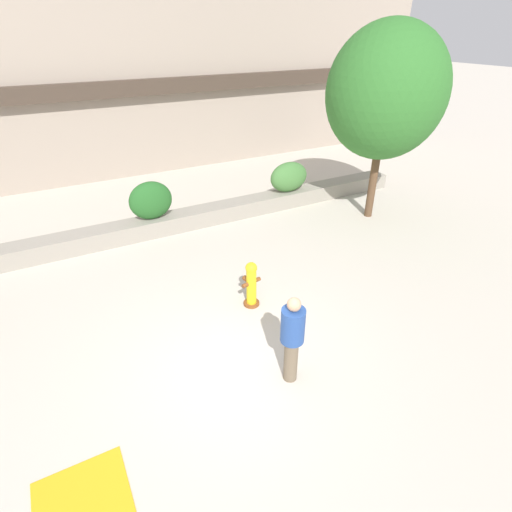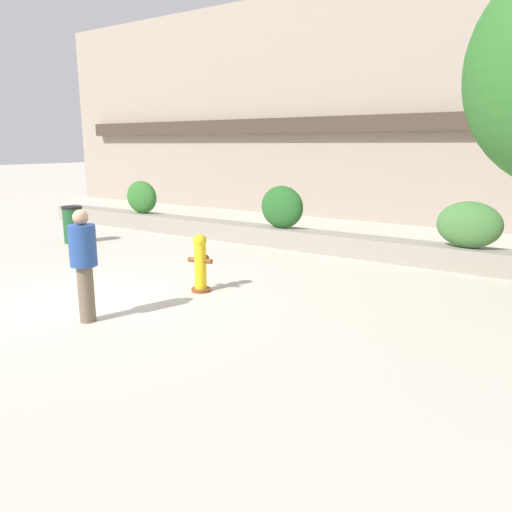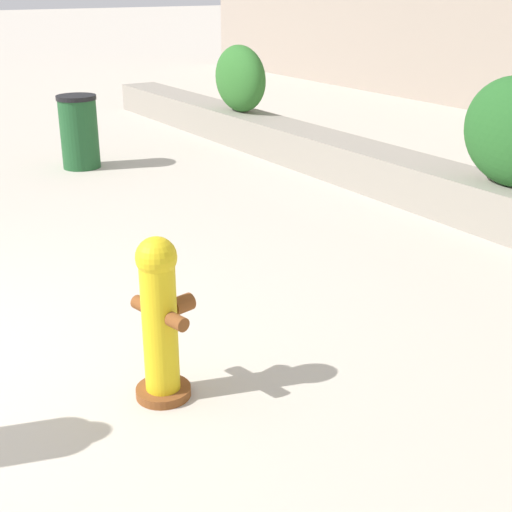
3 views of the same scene
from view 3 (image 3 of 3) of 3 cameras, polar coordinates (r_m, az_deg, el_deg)
planter_wall_low at (r=8.04m, az=18.05°, el=4.02°), size 18.00×0.70×0.50m
hedge_bush_0 at (r=11.63m, az=-1.29°, el=14.01°), size 1.21×0.57×1.04m
fire_hydrant at (r=4.44m, az=-7.68°, el=-4.93°), size 0.48×0.47×1.08m
trash_bin at (r=10.36m, az=-13.97°, el=9.63°), size 0.55×0.55×1.01m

